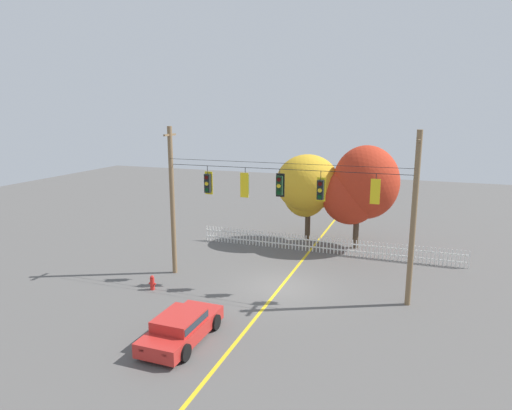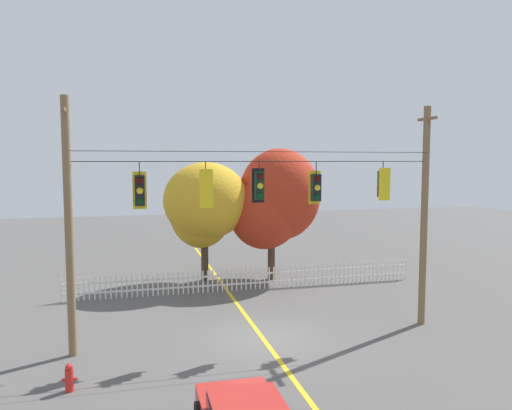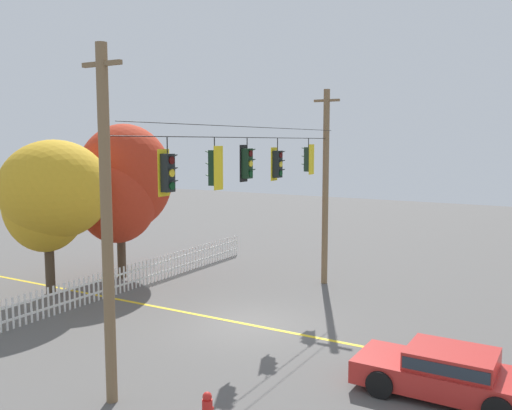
{
  "view_description": "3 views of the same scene",
  "coord_description": "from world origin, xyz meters",
  "px_view_note": "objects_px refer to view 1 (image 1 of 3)",
  "views": [
    {
      "loc": [
        6.19,
        -20.64,
        8.81
      ],
      "look_at": [
        -1.29,
        -0.12,
        4.2
      ],
      "focal_mm": 31.57,
      "sensor_mm": 36.0,
      "label": 1
    },
    {
      "loc": [
        -4.26,
        -15.88,
        6.06
      ],
      "look_at": [
        -0.17,
        0.22,
        4.56
      ],
      "focal_mm": 34.72,
      "sensor_mm": 36.0,
      "label": 2
    },
    {
      "loc": [
        -14.84,
        -8.87,
        5.9
      ],
      "look_at": [
        -0.34,
        -0.44,
        3.97
      ],
      "focal_mm": 38.7,
      "sensor_mm": 36.0,
      "label": 3
    }
  ],
  "objects_px": {
    "traffic_signal_westbound_side": "(245,185)",
    "traffic_signal_northbound_secondary": "(280,185)",
    "traffic_signal_northbound_primary": "(320,190)",
    "autumn_maple_mid": "(361,187)",
    "autumn_maple_near_fence": "(307,185)",
    "parked_car": "(181,327)",
    "fire_hydrant": "(152,283)",
    "traffic_signal_eastbound_side": "(375,191)",
    "traffic_signal_southbound_primary": "(208,183)"
  },
  "relations": [
    {
      "from": "traffic_signal_northbound_primary",
      "to": "traffic_signal_westbound_side",
      "type": "bearing_deg",
      "value": -179.71
    },
    {
      "from": "traffic_signal_northbound_secondary",
      "to": "traffic_signal_eastbound_side",
      "type": "height_order",
      "value": "same"
    },
    {
      "from": "autumn_maple_near_fence",
      "to": "parked_car",
      "type": "xyz_separation_m",
      "value": [
        -1.27,
        -14.82,
        -3.31
      ]
    },
    {
      "from": "traffic_signal_northbound_secondary",
      "to": "traffic_signal_northbound_primary",
      "type": "xyz_separation_m",
      "value": [
        2.01,
        -0.0,
        -0.09
      ]
    },
    {
      "from": "traffic_signal_westbound_side",
      "to": "traffic_signal_northbound_primary",
      "type": "distance_m",
      "value": 3.8
    },
    {
      "from": "traffic_signal_northbound_secondary",
      "to": "traffic_signal_eastbound_side",
      "type": "relative_size",
      "value": 1.0
    },
    {
      "from": "traffic_signal_southbound_primary",
      "to": "autumn_maple_near_fence",
      "type": "height_order",
      "value": "traffic_signal_southbound_primary"
    },
    {
      "from": "parked_car",
      "to": "traffic_signal_northbound_secondary",
      "type": "bearing_deg",
      "value": 73.7
    },
    {
      "from": "traffic_signal_northbound_secondary",
      "to": "fire_hydrant",
      "type": "xyz_separation_m",
      "value": [
        -5.82,
        -2.54,
        -4.86
      ]
    },
    {
      "from": "parked_car",
      "to": "traffic_signal_southbound_primary",
      "type": "bearing_deg",
      "value": 106.57
    },
    {
      "from": "traffic_signal_northbound_secondary",
      "to": "parked_car",
      "type": "distance_m",
      "value": 8.25
    },
    {
      "from": "traffic_signal_eastbound_side",
      "to": "fire_hydrant",
      "type": "relative_size",
      "value": 1.84
    },
    {
      "from": "traffic_signal_westbound_side",
      "to": "autumn_maple_near_fence",
      "type": "height_order",
      "value": "traffic_signal_westbound_side"
    },
    {
      "from": "traffic_signal_northbound_primary",
      "to": "traffic_signal_eastbound_side",
      "type": "distance_m",
      "value": 2.52
    },
    {
      "from": "traffic_signal_southbound_primary",
      "to": "traffic_signal_westbound_side",
      "type": "height_order",
      "value": "same"
    },
    {
      "from": "autumn_maple_near_fence",
      "to": "traffic_signal_northbound_secondary",
      "type": "bearing_deg",
      "value": -85.54
    },
    {
      "from": "traffic_signal_eastbound_side",
      "to": "parked_car",
      "type": "distance_m",
      "value": 10.28
    },
    {
      "from": "traffic_signal_southbound_primary",
      "to": "traffic_signal_northbound_secondary",
      "type": "relative_size",
      "value": 1.09
    },
    {
      "from": "traffic_signal_northbound_secondary",
      "to": "traffic_signal_northbound_primary",
      "type": "height_order",
      "value": "same"
    },
    {
      "from": "traffic_signal_southbound_primary",
      "to": "traffic_signal_northbound_primary",
      "type": "bearing_deg",
      "value": -0.0
    },
    {
      "from": "traffic_signal_westbound_side",
      "to": "traffic_signal_eastbound_side",
      "type": "bearing_deg",
      "value": 0.01
    },
    {
      "from": "traffic_signal_southbound_primary",
      "to": "traffic_signal_westbound_side",
      "type": "distance_m",
      "value": 2.08
    },
    {
      "from": "traffic_signal_southbound_primary",
      "to": "parked_car",
      "type": "height_order",
      "value": "traffic_signal_southbound_primary"
    },
    {
      "from": "traffic_signal_westbound_side",
      "to": "traffic_signal_northbound_secondary",
      "type": "distance_m",
      "value": 1.79
    },
    {
      "from": "traffic_signal_southbound_primary",
      "to": "traffic_signal_northbound_secondary",
      "type": "xyz_separation_m",
      "value": [
        3.87,
        -0.0,
        0.1
      ]
    },
    {
      "from": "traffic_signal_northbound_secondary",
      "to": "autumn_maple_near_fence",
      "type": "distance_m",
      "value": 8.39
    },
    {
      "from": "traffic_signal_westbound_side",
      "to": "traffic_signal_northbound_primary",
      "type": "relative_size",
      "value": 1.02
    },
    {
      "from": "traffic_signal_eastbound_side",
      "to": "parked_car",
      "type": "xyz_separation_m",
      "value": [
        -6.45,
        -6.54,
        -4.63
      ]
    },
    {
      "from": "traffic_signal_northbound_secondary",
      "to": "parked_car",
      "type": "bearing_deg",
      "value": -106.3
    },
    {
      "from": "autumn_maple_mid",
      "to": "traffic_signal_southbound_primary",
      "type": "bearing_deg",
      "value": -130.19
    },
    {
      "from": "traffic_signal_eastbound_side",
      "to": "autumn_maple_near_fence",
      "type": "xyz_separation_m",
      "value": [
        -5.18,
        8.28,
        -1.32
      ]
    },
    {
      "from": "autumn_maple_mid",
      "to": "parked_car",
      "type": "xyz_separation_m",
      "value": [
        -4.84,
        -14.59,
        -3.43
      ]
    },
    {
      "from": "traffic_signal_northbound_secondary",
      "to": "parked_car",
      "type": "xyz_separation_m",
      "value": [
        -1.92,
        -6.56,
        -4.63
      ]
    },
    {
      "from": "traffic_signal_northbound_secondary",
      "to": "autumn_maple_mid",
      "type": "distance_m",
      "value": 8.63
    },
    {
      "from": "autumn_maple_mid",
      "to": "parked_car",
      "type": "height_order",
      "value": "autumn_maple_mid"
    },
    {
      "from": "traffic_signal_eastbound_side",
      "to": "fire_hydrant",
      "type": "height_order",
      "value": "traffic_signal_eastbound_side"
    },
    {
      "from": "traffic_signal_northbound_primary",
      "to": "autumn_maple_mid",
      "type": "bearing_deg",
      "value": 83.55
    },
    {
      "from": "traffic_signal_northbound_secondary",
      "to": "fire_hydrant",
      "type": "bearing_deg",
      "value": -156.42
    },
    {
      "from": "traffic_signal_northbound_secondary",
      "to": "traffic_signal_eastbound_side",
      "type": "bearing_deg",
      "value": -0.23
    },
    {
      "from": "traffic_signal_westbound_side",
      "to": "autumn_maple_mid",
      "type": "xyz_separation_m",
      "value": [
        4.71,
        8.06,
        -1.13
      ]
    },
    {
      "from": "traffic_signal_eastbound_side",
      "to": "traffic_signal_westbound_side",
      "type": "bearing_deg",
      "value": -179.99
    },
    {
      "from": "traffic_signal_westbound_side",
      "to": "autumn_maple_near_fence",
      "type": "xyz_separation_m",
      "value": [
        1.14,
        8.28,
        -1.26
      ]
    },
    {
      "from": "traffic_signal_southbound_primary",
      "to": "traffic_signal_northbound_primary",
      "type": "distance_m",
      "value": 5.88
    },
    {
      "from": "traffic_signal_westbound_side",
      "to": "fire_hydrant",
      "type": "distance_m",
      "value": 6.75
    },
    {
      "from": "fire_hydrant",
      "to": "traffic_signal_westbound_side",
      "type": "bearing_deg",
      "value": 32.01
    },
    {
      "from": "traffic_signal_southbound_primary",
      "to": "traffic_signal_westbound_side",
      "type": "relative_size",
      "value": 1.01
    },
    {
      "from": "traffic_signal_southbound_primary",
      "to": "traffic_signal_eastbound_side",
      "type": "relative_size",
      "value": 1.09
    },
    {
      "from": "parked_car",
      "to": "autumn_maple_near_fence",
      "type": "bearing_deg",
      "value": 85.09
    },
    {
      "from": "traffic_signal_southbound_primary",
      "to": "traffic_signal_eastbound_side",
      "type": "height_order",
      "value": "same"
    },
    {
      "from": "traffic_signal_westbound_side",
      "to": "traffic_signal_northbound_primary",
      "type": "xyz_separation_m",
      "value": [
        3.8,
        0.02,
        -0.03
      ]
    }
  ]
}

